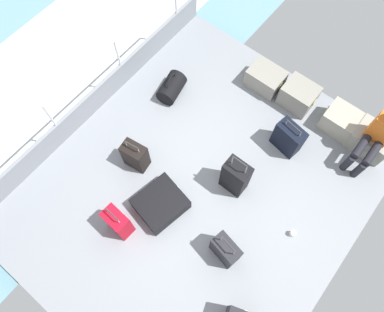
{
  "coord_description": "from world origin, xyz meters",
  "views": [
    {
      "loc": [
        0.99,
        -1.42,
        5.21
      ],
      "look_at": [
        -0.35,
        0.24,
        0.25
      ],
      "focal_mm": 34.27,
      "sensor_mm": 36.0,
      "label": 1
    }
  ],
  "objects_px": {
    "passenger_seated": "(377,138)",
    "suitcase_1": "(288,138)",
    "suitcase_3": "(135,156)",
    "duffel_bag": "(172,88)",
    "cargo_crate_2": "(344,123)",
    "suitcase_0": "(118,222)",
    "cargo_crate_3": "(371,140)",
    "cargo_crate_0": "(265,78)",
    "suitcase_5": "(225,250)",
    "cargo_crate_1": "(299,96)",
    "suitcase_6": "(235,177)",
    "paper_cup": "(293,234)",
    "suitcase_4": "(160,204)"
  },
  "relations": [
    {
      "from": "cargo_crate_3",
      "to": "passenger_seated",
      "type": "bearing_deg",
      "value": -90.0
    },
    {
      "from": "cargo_crate_3",
      "to": "suitcase_6",
      "type": "xyz_separation_m",
      "value": [
        -1.24,
        -1.83,
        0.16
      ]
    },
    {
      "from": "cargo_crate_1",
      "to": "suitcase_5",
      "type": "distance_m",
      "value": 2.74
    },
    {
      "from": "suitcase_1",
      "to": "duffel_bag",
      "type": "bearing_deg",
      "value": -169.83
    },
    {
      "from": "suitcase_4",
      "to": "suitcase_5",
      "type": "distance_m",
      "value": 1.13
    },
    {
      "from": "suitcase_4",
      "to": "suitcase_0",
      "type": "bearing_deg",
      "value": -112.26
    },
    {
      "from": "suitcase_4",
      "to": "paper_cup",
      "type": "xyz_separation_m",
      "value": [
        1.72,
        0.85,
        -0.08
      ]
    },
    {
      "from": "cargo_crate_0",
      "to": "passenger_seated",
      "type": "relative_size",
      "value": 0.55
    },
    {
      "from": "cargo_crate_0",
      "to": "duffel_bag",
      "type": "distance_m",
      "value": 1.55
    },
    {
      "from": "passenger_seated",
      "to": "suitcase_3",
      "type": "distance_m",
      "value": 3.46
    },
    {
      "from": "cargo_crate_2",
      "to": "suitcase_5",
      "type": "xyz_separation_m",
      "value": [
        -0.27,
        -2.72,
        0.07
      ]
    },
    {
      "from": "cargo_crate_2",
      "to": "paper_cup",
      "type": "relative_size",
      "value": 6.55
    },
    {
      "from": "suitcase_3",
      "to": "suitcase_5",
      "type": "relative_size",
      "value": 0.92
    },
    {
      "from": "suitcase_5",
      "to": "cargo_crate_0",
      "type": "bearing_deg",
      "value": 113.46
    },
    {
      "from": "cargo_crate_0",
      "to": "suitcase_5",
      "type": "xyz_separation_m",
      "value": [
        1.15,
        -2.65,
        0.08
      ]
    },
    {
      "from": "duffel_bag",
      "to": "suitcase_5",
      "type": "bearing_deg",
      "value": -34.6
    },
    {
      "from": "suitcase_0",
      "to": "suitcase_5",
      "type": "distance_m",
      "value": 1.5
    },
    {
      "from": "passenger_seated",
      "to": "paper_cup",
      "type": "relative_size",
      "value": 10.88
    },
    {
      "from": "suitcase_5",
      "to": "suitcase_6",
      "type": "bearing_deg",
      "value": 119.29
    },
    {
      "from": "cargo_crate_2",
      "to": "cargo_crate_3",
      "type": "bearing_deg",
      "value": -1.18
    },
    {
      "from": "passenger_seated",
      "to": "suitcase_4",
      "type": "bearing_deg",
      "value": -125.88
    },
    {
      "from": "cargo_crate_0",
      "to": "cargo_crate_1",
      "type": "relative_size",
      "value": 1.08
    },
    {
      "from": "passenger_seated",
      "to": "paper_cup",
      "type": "xyz_separation_m",
      "value": [
        -0.14,
        -1.72,
        -0.52
      ]
    },
    {
      "from": "cargo_crate_0",
      "to": "cargo_crate_3",
      "type": "xyz_separation_m",
      "value": [
        1.89,
        0.06,
        0.02
      ]
    },
    {
      "from": "cargo_crate_3",
      "to": "suitcase_0",
      "type": "xyz_separation_m",
      "value": [
        -2.1,
        -3.34,
        0.1
      ]
    },
    {
      "from": "cargo_crate_2",
      "to": "passenger_seated",
      "type": "relative_size",
      "value": 0.6
    },
    {
      "from": "cargo_crate_2",
      "to": "duffel_bag",
      "type": "distance_m",
      "value": 2.77
    },
    {
      "from": "cargo_crate_1",
      "to": "passenger_seated",
      "type": "xyz_separation_m",
      "value": [
        1.28,
        -0.16,
        0.36
      ]
    },
    {
      "from": "cargo_crate_0",
      "to": "suitcase_0",
      "type": "xyz_separation_m",
      "value": [
        -0.21,
        -3.28,
        0.12
      ]
    },
    {
      "from": "cargo_crate_2",
      "to": "suitcase_5",
      "type": "relative_size",
      "value": 0.92
    },
    {
      "from": "suitcase_3",
      "to": "paper_cup",
      "type": "bearing_deg",
      "value": 12.82
    },
    {
      "from": "suitcase_6",
      "to": "suitcase_3",
      "type": "bearing_deg",
      "value": -155.11
    },
    {
      "from": "passenger_seated",
      "to": "suitcase_5",
      "type": "distance_m",
      "value": 2.66
    },
    {
      "from": "cargo_crate_1",
      "to": "suitcase_3",
      "type": "xyz_separation_m",
      "value": [
        -1.31,
        -2.43,
        0.06
      ]
    },
    {
      "from": "passenger_seated",
      "to": "suitcase_1",
      "type": "height_order",
      "value": "passenger_seated"
    },
    {
      "from": "cargo_crate_1",
      "to": "suitcase_4",
      "type": "height_order",
      "value": "cargo_crate_1"
    },
    {
      "from": "cargo_crate_2",
      "to": "suitcase_0",
      "type": "bearing_deg",
      "value": -115.87
    },
    {
      "from": "passenger_seated",
      "to": "paper_cup",
      "type": "bearing_deg",
      "value": -94.81
    },
    {
      "from": "suitcase_3",
      "to": "paper_cup",
      "type": "relative_size",
      "value": 6.6
    },
    {
      "from": "suitcase_4",
      "to": "suitcase_3",
      "type": "bearing_deg",
      "value": 157.9
    },
    {
      "from": "cargo_crate_1",
      "to": "cargo_crate_3",
      "type": "distance_m",
      "value": 1.28
    },
    {
      "from": "cargo_crate_0",
      "to": "suitcase_5",
      "type": "bearing_deg",
      "value": -66.54
    },
    {
      "from": "suitcase_6",
      "to": "paper_cup",
      "type": "xyz_separation_m",
      "value": [
        1.09,
        -0.07,
        -0.3
      ]
    },
    {
      "from": "cargo_crate_1",
      "to": "suitcase_5",
      "type": "xyz_separation_m",
      "value": [
        0.54,
        -2.69,
        0.05
      ]
    },
    {
      "from": "suitcase_6",
      "to": "paper_cup",
      "type": "bearing_deg",
      "value": -3.72
    },
    {
      "from": "cargo_crate_3",
      "to": "passenger_seated",
      "type": "xyz_separation_m",
      "value": [
        -0.0,
        -0.18,
        0.38
      ]
    },
    {
      "from": "cargo_crate_0",
      "to": "suitcase_3",
      "type": "relative_size",
      "value": 0.91
    },
    {
      "from": "cargo_crate_2",
      "to": "suitcase_0",
      "type": "height_order",
      "value": "suitcase_0"
    },
    {
      "from": "suitcase_3",
      "to": "duffel_bag",
      "type": "distance_m",
      "value": 1.36
    },
    {
      "from": "suitcase_5",
      "to": "paper_cup",
      "type": "height_order",
      "value": "suitcase_5"
    }
  ]
}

